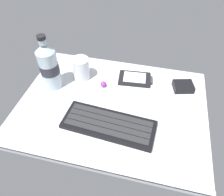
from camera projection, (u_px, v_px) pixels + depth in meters
ground_plane at (112, 106)px, 73.61cm from camera, size 64.00×48.00×2.80cm
keyboard at (109, 124)px, 66.08cm from camera, size 29.72×13.07×1.70cm
handheld_device at (135, 79)px, 81.01cm from camera, size 13.25×8.62×1.50cm
juice_cup at (81, 69)px, 80.00cm from camera, size 6.40×6.40×8.50cm
water_bottle at (49, 66)px, 73.04cm from camera, size 6.73×6.73×20.80cm
charger_block at (183, 86)px, 77.36cm from camera, size 8.20×7.20×2.40cm
trackball_mouse at (103, 84)px, 78.36cm from camera, size 2.20×2.20×2.20cm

